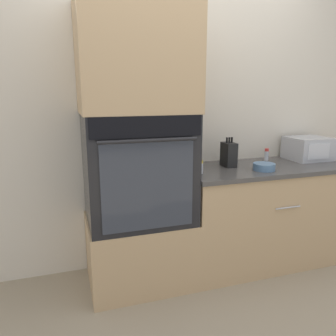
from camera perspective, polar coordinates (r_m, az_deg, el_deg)
name	(u,v)px	position (r m, az deg, el deg)	size (l,w,h in m)	color
ground_plane	(200,292)	(2.64, 5.66, -20.70)	(12.00, 12.00, 0.00)	gray
wall_back	(174,118)	(2.78, 1.04, 8.72)	(8.00, 0.05, 2.50)	beige
oven_cabinet_base	(140,250)	(2.64, -4.94, -14.01)	(0.78, 0.60, 0.52)	tan
wall_oven	(138,168)	(2.41, -5.23, 0.04)	(0.76, 0.64, 0.80)	black
oven_cabinet_upper	(136,55)	(2.36, -5.66, 18.94)	(0.78, 0.60, 0.78)	tan
counter_unit	(263,213)	(2.99, 16.26, -7.61)	(1.45, 0.63, 0.86)	tan
microwave	(308,148)	(3.24, 23.20, 3.17)	(0.36, 0.32, 0.20)	#B2B5BA
knife_block	(229,154)	(2.74, 10.53, 2.35)	(0.09, 0.14, 0.24)	black
bowl	(264,167)	(2.69, 16.38, 0.22)	(0.17, 0.17, 0.05)	#517599
condiment_jar_near	(192,164)	(2.64, 4.24, 0.73)	(0.06, 0.06, 0.08)	#427047
condiment_jar_mid	(200,167)	(2.48, 5.59, 0.17)	(0.05, 0.05, 0.10)	silver
condiment_jar_far	(266,155)	(3.07, 16.78, 2.25)	(0.04, 0.04, 0.11)	silver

